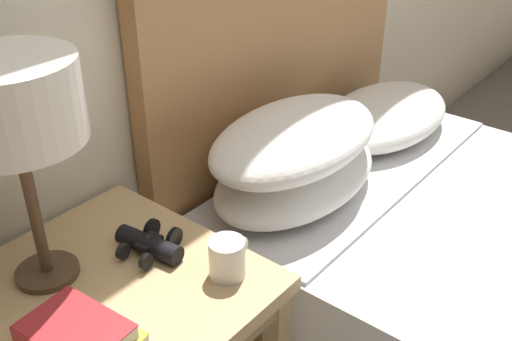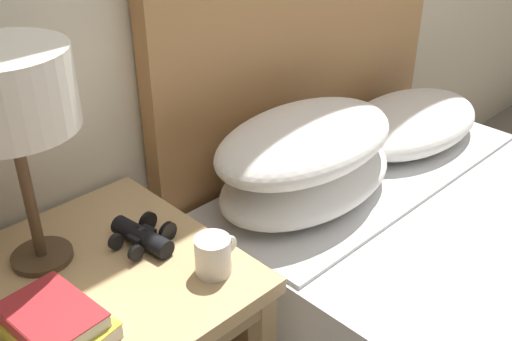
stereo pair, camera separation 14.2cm
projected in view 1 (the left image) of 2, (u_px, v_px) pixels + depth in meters
nightstand at (106, 319)px, 1.25m from camera, size 0.58×0.58×0.59m
table_lamp at (11, 107)px, 1.06m from camera, size 0.26×0.26×0.47m
book_stacked_on_top at (74, 333)px, 1.04m from camera, size 0.14×0.19×0.03m
binoculars_pair at (150, 244)px, 1.30m from camera, size 0.15×0.16×0.05m
coffee_mug at (228, 258)px, 1.23m from camera, size 0.10×0.08×0.08m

